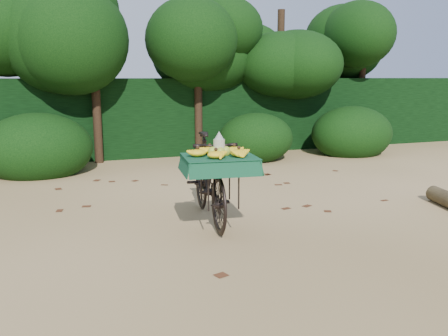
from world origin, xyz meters
name	(u,v)px	position (x,y,z in m)	size (l,w,h in m)	color
ground	(284,222)	(0.00, 0.00, 0.00)	(80.00, 80.00, 0.00)	tan
vendor_bicycle	(210,177)	(-0.89, 0.36, 0.58)	(0.89, 1.94, 1.14)	black
hedge_backdrop	(168,115)	(0.00, 6.30, 0.90)	(26.00, 1.80, 1.80)	black
tree_row	(147,69)	(-0.65, 5.50, 2.00)	(14.50, 2.00, 4.00)	black
bush_clumps	(213,143)	(0.50, 4.30, 0.45)	(8.80, 1.70, 0.90)	black
leaf_litter	(263,209)	(0.00, 0.65, 0.01)	(7.00, 7.30, 0.01)	#4E2815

